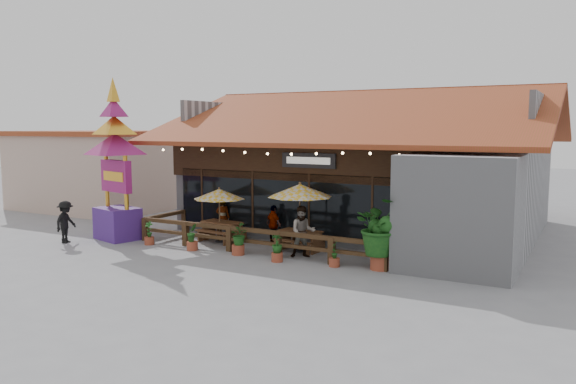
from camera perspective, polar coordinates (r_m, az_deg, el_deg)
The scene contains 19 objects.
ground at distance 19.49m, azimuth 1.00°, elevation -6.53°, with size 100.00×100.00×0.00m, color gray.
restaurant_building at distance 25.03m, azimuth 8.63°, elevation 1.43°, with size 15.50×14.73×6.09m.
patio_railing at distance 20.27m, azimuth -5.00°, elevation -4.27°, with size 10.00×2.60×0.92m.
neighbor_building at distance 33.07m, azimuth -17.46°, elevation 2.32°, with size 8.40×8.40×4.22m.
umbrella_left at distance 21.73m, azimuth -7.00°, elevation -0.24°, with size 2.57×2.57×2.13m.
umbrella_right at distance 19.89m, azimuth 1.22°, elevation 0.12°, with size 2.50×2.50×2.50m.
picnic_table_left at distance 22.08m, azimuth -6.70°, elevation -3.64°, with size 1.74×1.55×0.77m.
picnic_table_right at distance 20.21m, azimuth 1.28°, elevation -4.62°, with size 1.65×1.46×0.74m.
thai_sign_tower at distance 22.98m, azimuth -17.16°, elevation 4.26°, with size 3.08×3.08×6.82m.
tropical_plant at distance 17.67m, azimuth 9.42°, elevation -3.61°, with size 2.21×2.16×2.31m.
diner_a at distance 23.01m, azimuth -6.63°, elevation -2.58°, with size 0.56×0.37×1.55m, color #342110.
diner_b at distance 19.14m, azimuth 1.52°, elevation -4.06°, with size 0.86×0.67×1.77m, color #342110.
diner_c at distance 21.50m, azimuth -1.46°, elevation -3.30°, with size 0.86×0.36×1.46m, color #342110.
pedestrian at distance 23.16m, azimuth -21.65°, elevation -2.85°, with size 1.05×0.60×1.63m, color black.
planter_a at distance 21.93m, azimuth -13.93°, elevation -4.25°, with size 0.36×0.36×0.89m.
planter_b at distance 20.61m, azimuth -9.72°, elevation -4.64°, with size 0.41×0.45×0.98m.
planter_c at distance 19.64m, azimuth -5.10°, elevation -4.63°, with size 0.86×0.84×1.09m.
planter_d at distance 18.61m, azimuth -1.12°, elevation -5.75°, with size 0.44×0.44×0.93m.
planter_e at distance 18.04m, azimuth 4.74°, elevation -6.47°, with size 0.34×0.34×0.84m.
Camera 1 is at (8.85, -16.79, 4.43)m, focal length 35.00 mm.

